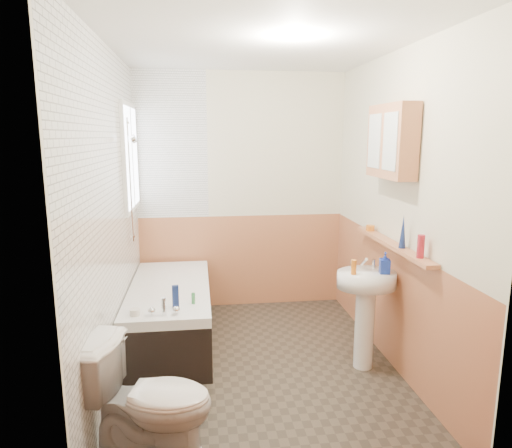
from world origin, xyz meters
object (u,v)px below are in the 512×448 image
Objects in this scene: bathtub at (171,312)px; pine_shelf at (392,244)px; medicine_cabinet at (391,141)px; toilet at (150,401)px; sink at (366,300)px.

bathtub is 2.03m from pine_shelf.
pine_shelf is (1.77, -0.66, 0.74)m from bathtub.
medicine_cabinet reaches higher than bathtub.
pine_shelf reaches higher than toilet.
toilet is at bearing -151.96° from medicine_cabinet.
medicine_cabinet is at bearing -19.10° from bathtub.
bathtub is at bearing 147.68° from sink.
pine_shelf is (1.80, 0.89, 0.65)m from toilet.
pine_shelf reaches higher than bathtub.
bathtub is 1.23× the size of pine_shelf.
bathtub is 2.40m from medicine_cabinet.
sink is 0.70× the size of pine_shelf.
sink is 1.47× the size of medicine_cabinet.
medicine_cabinet reaches higher than pine_shelf.
toilet is at bearing -160.45° from sink.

